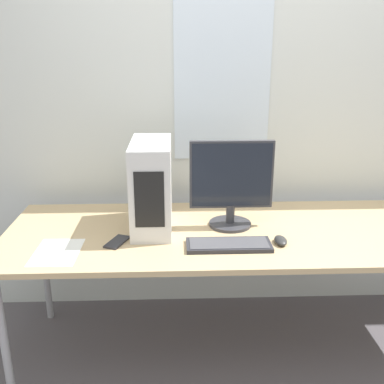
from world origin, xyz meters
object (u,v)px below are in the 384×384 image
monitor_main (231,183)px  keyboard (229,245)px  pc_tower (152,186)px  cell_phone (117,242)px  mouse (281,240)px

monitor_main → keyboard: 0.36m
pc_tower → keyboard: 0.51m
cell_phone → monitor_main: bearing=41.1°
pc_tower → monitor_main: bearing=0.3°
pc_tower → keyboard: size_ratio=1.13×
mouse → pc_tower: bearing=159.5°
monitor_main → keyboard: bearing=-98.0°
pc_tower → monitor_main: size_ratio=0.99×
keyboard → cell_phone: keyboard is taller
pc_tower → cell_phone: (-0.17, -0.20, -0.23)m
monitor_main → mouse: (0.22, -0.24, -0.22)m
mouse → cell_phone: mouse is taller
pc_tower → mouse: pc_tower is taller
monitor_main → mouse: bearing=-47.3°
cell_phone → mouse: bearing=19.3°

